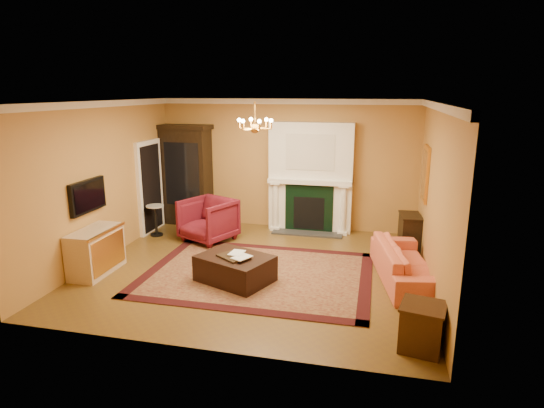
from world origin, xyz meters
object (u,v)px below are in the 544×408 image
(pedestal_table, at_px, (156,218))
(coral_sofa, at_px, (406,257))
(console_table, at_px, (409,233))
(leather_ottoman, at_px, (235,268))
(china_cabinet, at_px, (187,177))
(commode, at_px, (96,251))
(end_table, at_px, (422,328))
(wingback_armchair, at_px, (208,218))

(pedestal_table, bearing_deg, coral_sofa, -13.85)
(console_table, height_order, leather_ottoman, console_table)
(coral_sofa, xyz_separation_m, leather_ottoman, (-2.84, -0.70, -0.19))
(coral_sofa, distance_m, console_table, 1.60)
(china_cabinet, distance_m, pedestal_table, 1.37)
(pedestal_table, bearing_deg, leather_ottoman, -38.91)
(coral_sofa, bearing_deg, console_table, -15.88)
(commode, xyz_separation_m, end_table, (5.45, -1.28, -0.12))
(wingback_armchair, height_order, commode, wingback_armchair)
(coral_sofa, distance_m, end_table, 2.18)
(wingback_armchair, xyz_separation_m, console_table, (4.21, 0.34, -0.15))
(pedestal_table, relative_size, console_table, 0.97)
(console_table, bearing_deg, china_cabinet, 165.37)
(china_cabinet, relative_size, commode, 2.12)
(china_cabinet, height_order, leather_ottoman, china_cabinet)
(china_cabinet, xyz_separation_m, console_table, (5.18, -0.83, -0.79))
(china_cabinet, xyz_separation_m, commode, (-0.33, -3.32, -0.74))
(pedestal_table, height_order, commode, commode)
(china_cabinet, bearing_deg, commode, -91.14)
(coral_sofa, bearing_deg, leather_ottoman, 93.09)
(wingback_armchair, height_order, end_table, wingback_armchair)
(wingback_armchair, distance_m, commode, 2.52)
(leather_ottoman, bearing_deg, end_table, -4.37)
(wingback_armchair, distance_m, end_table, 5.39)
(commode, xyz_separation_m, console_table, (5.51, 2.49, -0.04))
(pedestal_table, height_order, leather_ottoman, pedestal_table)
(china_cabinet, xyz_separation_m, wingback_armchair, (0.97, -1.16, -0.64))
(china_cabinet, relative_size, coral_sofa, 1.06)
(console_table, bearing_deg, coral_sofa, -100.65)
(wingback_armchair, distance_m, coral_sofa, 4.26)
(commode, relative_size, end_table, 1.89)
(wingback_armchair, height_order, leather_ottoman, wingback_armchair)
(pedestal_table, bearing_deg, end_table, -32.79)
(commode, bearing_deg, end_table, -13.63)
(commode, xyz_separation_m, coral_sofa, (5.37, 0.90, 0.02))
(china_cabinet, height_order, pedestal_table, china_cabinet)
(commode, height_order, end_table, commode)
(commode, bearing_deg, coral_sofa, 9.05)
(pedestal_table, xyz_separation_m, end_table, (5.42, -3.49, -0.12))
(wingback_armchair, bearing_deg, commode, -96.46)
(coral_sofa, bearing_deg, china_cabinet, 53.54)
(pedestal_table, relative_size, end_table, 1.22)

